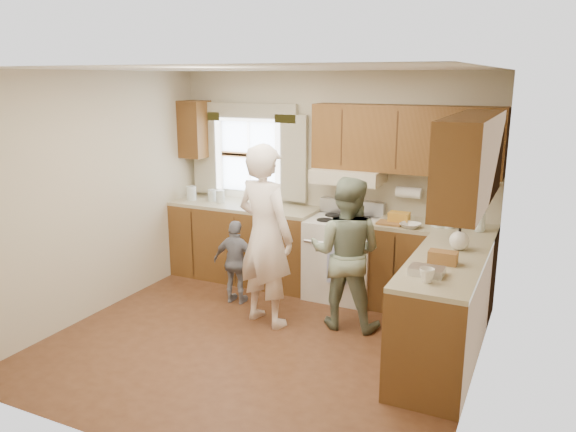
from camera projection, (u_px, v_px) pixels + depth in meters
The scene contains 6 objects.
room at pixel (259, 214), 4.99m from camera, with size 3.80×3.80×3.80m.
kitchen_fixtures at pixel (361, 236), 5.78m from camera, with size 3.80×2.25×2.15m.
stove at pixel (343, 257), 6.31m from camera, with size 0.76×0.67×1.07m.
woman_left at pixel (265, 236), 5.52m from camera, with size 0.67×0.44×1.83m, color white.
woman_right at pixel (346, 253), 5.48m from camera, with size 0.74×0.57×1.52m, color #233C28.
child at pixel (236, 262), 6.13m from camera, with size 0.55×0.23×0.93m, color gray.
Camera 1 is at (2.32, -4.26, 2.44)m, focal length 35.00 mm.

